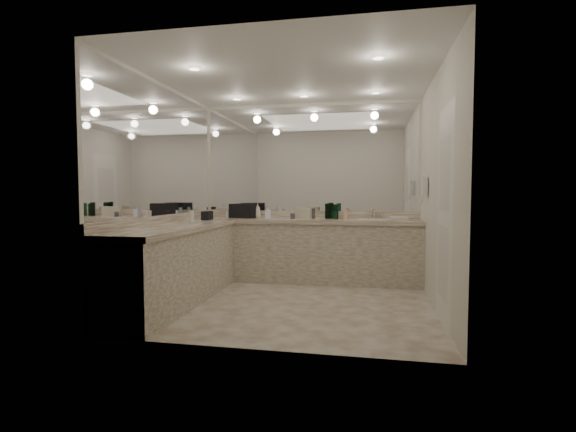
% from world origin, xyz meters
% --- Properties ---
extents(floor, '(3.20, 3.20, 0.00)m').
position_xyz_m(floor, '(0.00, 0.00, 0.00)').
color(floor, beige).
rests_on(floor, ground).
extents(ceiling, '(3.20, 3.20, 0.00)m').
position_xyz_m(ceiling, '(0.00, 0.00, 2.60)').
color(ceiling, white).
rests_on(ceiling, floor).
extents(wall_back, '(3.20, 0.02, 2.60)m').
position_xyz_m(wall_back, '(0.00, 1.50, 1.30)').
color(wall_back, silver).
rests_on(wall_back, floor).
extents(wall_left, '(0.02, 3.00, 2.60)m').
position_xyz_m(wall_left, '(-1.60, 0.00, 1.30)').
color(wall_left, silver).
rests_on(wall_left, floor).
extents(wall_right, '(0.02, 3.00, 2.60)m').
position_xyz_m(wall_right, '(1.60, 0.00, 1.30)').
color(wall_right, silver).
rests_on(wall_right, floor).
extents(vanity_back_base, '(3.20, 0.60, 0.84)m').
position_xyz_m(vanity_back_base, '(0.00, 1.20, 0.42)').
color(vanity_back_base, beige).
rests_on(vanity_back_base, floor).
extents(vanity_back_top, '(3.20, 0.64, 0.06)m').
position_xyz_m(vanity_back_top, '(0.00, 1.19, 0.87)').
color(vanity_back_top, beige).
rests_on(vanity_back_top, vanity_back_base).
extents(vanity_left_base, '(0.60, 2.40, 0.84)m').
position_xyz_m(vanity_left_base, '(-1.30, -0.30, 0.42)').
color(vanity_left_base, beige).
rests_on(vanity_left_base, floor).
extents(vanity_left_top, '(0.64, 2.42, 0.06)m').
position_xyz_m(vanity_left_top, '(-1.29, -0.30, 0.87)').
color(vanity_left_top, beige).
rests_on(vanity_left_top, vanity_left_base).
extents(backsplash_back, '(3.20, 0.04, 0.10)m').
position_xyz_m(backsplash_back, '(0.00, 1.48, 0.95)').
color(backsplash_back, beige).
rests_on(backsplash_back, vanity_back_top).
extents(backsplash_left, '(0.04, 3.00, 0.10)m').
position_xyz_m(backsplash_left, '(-1.58, 0.00, 0.95)').
color(backsplash_left, beige).
rests_on(backsplash_left, vanity_left_top).
extents(mirror_back, '(3.12, 0.01, 1.55)m').
position_xyz_m(mirror_back, '(0.00, 1.49, 1.77)').
color(mirror_back, white).
rests_on(mirror_back, wall_back).
extents(mirror_left, '(0.01, 2.92, 1.55)m').
position_xyz_m(mirror_left, '(-1.59, 0.00, 1.77)').
color(mirror_left, white).
rests_on(mirror_left, wall_left).
extents(sink, '(0.44, 0.44, 0.03)m').
position_xyz_m(sink, '(0.95, 1.20, 0.90)').
color(sink, white).
rests_on(sink, vanity_back_top).
extents(faucet, '(0.24, 0.16, 0.14)m').
position_xyz_m(faucet, '(0.95, 1.41, 0.97)').
color(faucet, silver).
rests_on(faucet, vanity_back_top).
extents(wall_phone, '(0.06, 0.10, 0.24)m').
position_xyz_m(wall_phone, '(1.56, 0.70, 1.35)').
color(wall_phone, white).
rests_on(wall_phone, wall_right).
extents(door, '(0.02, 0.82, 2.10)m').
position_xyz_m(door, '(1.59, -0.50, 1.05)').
color(door, white).
rests_on(door, wall_right).
extents(black_toiletry_bag, '(0.42, 0.32, 0.22)m').
position_xyz_m(black_toiletry_bag, '(-0.95, 1.23, 1.01)').
color(black_toiletry_bag, black).
rests_on(black_toiletry_bag, vanity_back_top).
extents(black_bag_spill, '(0.10, 0.22, 0.12)m').
position_xyz_m(black_bag_spill, '(-1.30, 0.67, 0.96)').
color(black_bag_spill, black).
rests_on(black_bag_spill, vanity_left_top).
extents(cream_cosmetic_case, '(0.31, 0.25, 0.16)m').
position_xyz_m(cream_cosmetic_case, '(-0.04, 1.24, 0.98)').
color(cream_cosmetic_case, beige).
rests_on(cream_cosmetic_case, vanity_back_top).
extents(hand_towel, '(0.24, 0.18, 0.04)m').
position_xyz_m(hand_towel, '(1.29, 1.24, 0.92)').
color(hand_towel, white).
rests_on(hand_towel, vanity_back_top).
extents(lotion_left, '(0.06, 0.06, 0.15)m').
position_xyz_m(lotion_left, '(-1.30, 0.15, 0.98)').
color(lotion_left, white).
rests_on(lotion_left, vanity_left_top).
extents(soap_bottle_a, '(0.09, 0.09, 0.22)m').
position_xyz_m(soap_bottle_a, '(-0.74, 1.25, 1.01)').
color(soap_bottle_a, white).
rests_on(soap_bottle_a, vanity_back_top).
extents(soap_bottle_b, '(0.10, 0.10, 0.18)m').
position_xyz_m(soap_bottle_b, '(-0.56, 1.13, 0.99)').
color(soap_bottle_b, white).
rests_on(soap_bottle_b, vanity_back_top).
extents(soap_bottle_c, '(0.12, 0.12, 0.16)m').
position_xyz_m(soap_bottle_c, '(0.07, 1.27, 0.98)').
color(soap_bottle_c, '#FFCD94').
rests_on(soap_bottle_c, vanity_back_top).
extents(green_bottle_0, '(0.06, 0.06, 0.19)m').
position_xyz_m(green_bottle_0, '(0.32, 1.25, 1.00)').
color(green_bottle_0, '#104124').
rests_on(green_bottle_0, vanity_back_top).
extents(green_bottle_1, '(0.07, 0.07, 0.21)m').
position_xyz_m(green_bottle_1, '(0.42, 1.22, 1.00)').
color(green_bottle_1, '#104124').
rests_on(green_bottle_1, vanity_back_top).
extents(green_bottle_2, '(0.07, 0.07, 0.21)m').
position_xyz_m(green_bottle_2, '(0.31, 1.25, 1.01)').
color(green_bottle_2, '#104124').
rests_on(green_bottle_2, vanity_back_top).
extents(green_bottle_3, '(0.07, 0.07, 0.20)m').
position_xyz_m(green_bottle_3, '(0.37, 1.29, 1.00)').
color(green_bottle_3, '#104124').
rests_on(green_bottle_3, vanity_back_top).
extents(green_bottle_4, '(0.07, 0.07, 0.22)m').
position_xyz_m(green_bottle_4, '(0.30, 1.25, 1.01)').
color(green_bottle_4, '#104124').
rests_on(green_bottle_4, vanity_back_top).
extents(amenity_bottle_0, '(0.04, 0.04, 0.15)m').
position_xyz_m(amenity_bottle_0, '(-0.14, 1.31, 0.97)').
color(amenity_bottle_0, white).
rests_on(amenity_bottle_0, vanity_back_top).
extents(amenity_bottle_1, '(0.06, 0.06, 0.08)m').
position_xyz_m(amenity_bottle_1, '(-0.19, 1.14, 0.94)').
color(amenity_bottle_1, '#3F3F4C').
rests_on(amenity_bottle_1, vanity_back_top).
extents(amenity_bottle_2, '(0.06, 0.06, 0.13)m').
position_xyz_m(amenity_bottle_2, '(0.56, 1.15, 0.96)').
color(amenity_bottle_2, '#E0B28C').
rests_on(amenity_bottle_2, vanity_back_top).
extents(amenity_bottle_3, '(0.05, 0.05, 0.06)m').
position_xyz_m(amenity_bottle_3, '(-1.03, 1.34, 0.93)').
color(amenity_bottle_3, white).
rests_on(amenity_bottle_3, vanity_back_top).
extents(amenity_bottle_4, '(0.05, 0.05, 0.08)m').
position_xyz_m(amenity_bottle_4, '(-0.72, 1.27, 0.94)').
color(amenity_bottle_4, '#E0B28C').
rests_on(amenity_bottle_4, vanity_back_top).
extents(amenity_bottle_5, '(0.05, 0.05, 0.14)m').
position_xyz_m(amenity_bottle_5, '(-1.17, 1.34, 0.97)').
color(amenity_bottle_5, silver).
rests_on(amenity_bottle_5, vanity_back_top).
extents(amenity_bottle_6, '(0.04, 0.04, 0.11)m').
position_xyz_m(amenity_bottle_6, '(-1.19, 1.17, 0.95)').
color(amenity_bottle_6, white).
rests_on(amenity_bottle_6, vanity_back_top).
extents(amenity_bottle_7, '(0.06, 0.06, 0.15)m').
position_xyz_m(amenity_bottle_7, '(0.09, 1.21, 0.97)').
color(amenity_bottle_7, '#3F3F4C').
rests_on(amenity_bottle_7, vanity_back_top).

